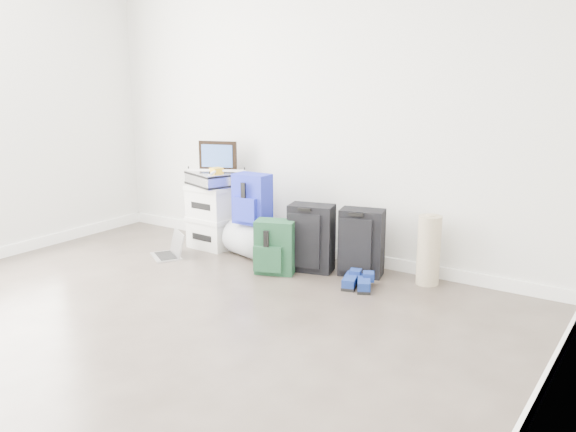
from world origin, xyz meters
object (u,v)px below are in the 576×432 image
Objects in this scene: briefcase at (211,179)px; large_suitcase at (311,238)px; carry_on at (361,243)px; boxes_stack at (212,216)px; duffel_bag at (254,240)px; laptop at (170,251)px.

briefcase is 1.18m from large_suitcase.
carry_on is (0.40, 0.12, -0.01)m from large_suitcase.
boxes_stack reaches higher than carry_on.
carry_on is at bearing 3.90° from boxes_stack.
boxes_stack is 1.08× the size of carry_on.
briefcase is 0.80× the size of carry_on.
carry_on reaches higher than duffel_bag.
duffel_bag is at bearing 12.76° from briefcase.
briefcase is (0.00, 0.00, 0.35)m from boxes_stack.
boxes_stack is at bearing 161.39° from large_suitcase.
large_suitcase is 0.41m from carry_on.
duffel_bag is 1.35× the size of laptop.
laptop is at bearing -134.22° from duffel_bag.
large_suitcase is at bearing -176.50° from carry_on.
duffel_bag is (0.53, -0.06, -0.49)m from briefcase.
carry_on is at bearing 3.14° from large_suitcase.
duffel_bag is (0.53, -0.06, -0.14)m from boxes_stack.
boxes_stack is 1.53× the size of laptop.
large_suitcase is (1.12, -0.08, -0.02)m from boxes_stack.
boxes_stack is at bearing 167.56° from carry_on.
carry_on is (1.52, 0.04, -0.38)m from briefcase.
laptop is at bearing -85.25° from briefcase.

